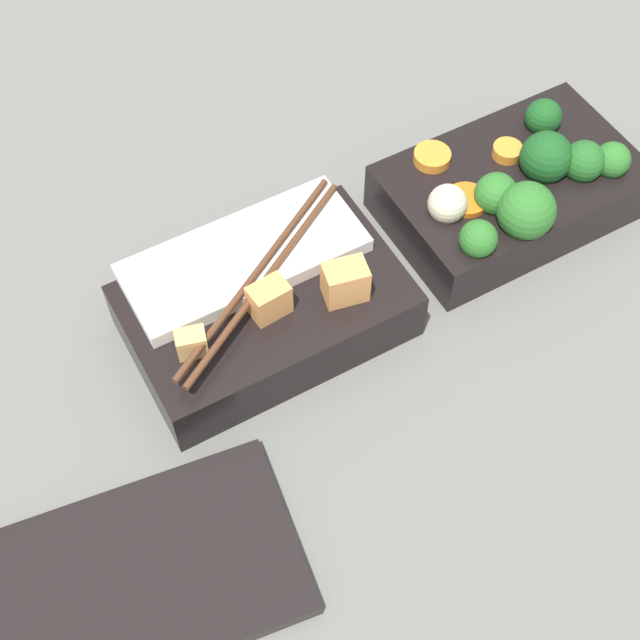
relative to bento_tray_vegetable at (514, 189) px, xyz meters
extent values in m
plane|color=slate|center=(0.10, 0.00, -0.03)|extent=(3.00, 3.00, 0.00)
cube|color=black|center=(0.00, 0.00, -0.01)|extent=(0.20, 0.12, 0.04)
sphere|color=#19511E|center=(-0.05, -0.04, 0.02)|extent=(0.03, 0.03, 0.03)
sphere|color=#19511E|center=(-0.02, 0.01, 0.03)|extent=(0.04, 0.04, 0.04)
sphere|color=#2D7028|center=(0.07, 0.04, 0.02)|extent=(0.03, 0.03, 0.03)
sphere|color=#236023|center=(-0.05, 0.02, 0.02)|extent=(0.03, 0.03, 0.03)
sphere|color=#2D7028|center=(0.02, 0.04, 0.03)|extent=(0.04, 0.04, 0.04)
sphere|color=#2D7028|center=(-0.07, 0.03, 0.02)|extent=(0.03, 0.03, 0.03)
sphere|color=#2D7028|center=(0.03, 0.01, 0.02)|extent=(0.03, 0.03, 0.03)
cylinder|color=orange|center=(0.05, 0.00, 0.02)|extent=(0.04, 0.04, 0.01)
cylinder|color=orange|center=(0.05, -0.05, 0.02)|extent=(0.04, 0.04, 0.01)
cylinder|color=orange|center=(-0.01, -0.02, 0.02)|extent=(0.02, 0.02, 0.01)
cylinder|color=orange|center=(-0.03, 0.00, 0.02)|extent=(0.04, 0.04, 0.01)
sphere|color=beige|center=(0.07, 0.01, 0.02)|extent=(0.03, 0.03, 0.03)
cube|color=black|center=(0.22, 0.00, -0.01)|extent=(0.20, 0.12, 0.04)
cube|color=white|center=(0.22, -0.03, 0.02)|extent=(0.17, 0.07, 0.01)
cube|color=#F4A356|center=(0.17, 0.03, 0.03)|extent=(0.03, 0.03, 0.03)
cube|color=#F4A356|center=(0.22, 0.02, 0.03)|extent=(0.03, 0.02, 0.03)
cube|color=#EAB266|center=(0.28, 0.02, 0.02)|extent=(0.02, 0.02, 0.02)
cylinder|color=#56331E|center=(0.22, -0.01, 0.03)|extent=(0.17, 0.11, 0.01)
cylinder|color=#56331E|center=(0.22, 0.00, 0.03)|extent=(0.17, 0.11, 0.01)
cube|color=black|center=(0.37, 0.13, -0.02)|extent=(0.21, 0.15, 0.01)
camera|label=1|loc=(0.36, 0.34, 0.52)|focal=50.00mm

